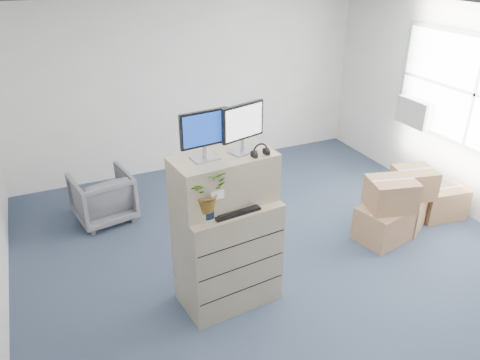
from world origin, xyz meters
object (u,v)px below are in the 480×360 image
filing_cabinet_lower (228,253)px  monitor_left (204,132)px  keyboard (235,210)px  water_bottle (231,189)px  office_chair (103,195)px  monitor_right (243,125)px  potted_plant (206,196)px

filing_cabinet_lower → monitor_left: 1.36m
keyboard → water_bottle: water_bottle is taller
water_bottle → office_chair: bearing=114.7°
filing_cabinet_lower → monitor_right: bearing=13.3°
monitor_left → office_chair: bearing=102.8°
monitor_left → keyboard: 0.81m
monitor_right → water_bottle: monitor_right is taller
monitor_right → office_chair: (-1.14, 2.15, -1.55)m
monitor_left → office_chair: monitor_left is taller
water_bottle → keyboard: bearing=-104.5°
filing_cabinet_lower → potted_plant: size_ratio=2.73×
monitor_right → keyboard: (-0.19, -0.23, -0.76)m
potted_plant → filing_cabinet_lower: bearing=29.0°
filing_cabinet_lower → potted_plant: (-0.27, -0.15, 0.81)m
potted_plant → monitor_left: bearing=68.9°
water_bottle → potted_plant: 0.40m
keyboard → water_bottle: bearing=69.6°
water_bottle → office_chair: water_bottle is taller
monitor_left → potted_plant: (-0.08, -0.21, -0.53)m
monitor_right → water_bottle: 0.64m
filing_cabinet_lower → potted_plant: potted_plant is taller
keyboard → potted_plant: size_ratio=1.11×
office_chair → keyboard: bearing=101.8°
filing_cabinet_lower → office_chair: filing_cabinet_lower is taller
keyboard → potted_plant: 0.36m
monitor_right → potted_plant: 0.75m
water_bottle → monitor_right: bearing=11.9°
filing_cabinet_lower → water_bottle: 0.73m
monitor_left → keyboard: (0.20, -0.22, -0.75)m
filing_cabinet_lower → water_bottle: (0.07, 0.04, 0.72)m
monitor_left → potted_plant: 0.58m
monitor_left → office_chair: size_ratio=0.62×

